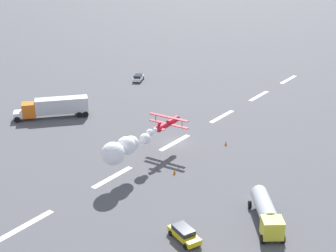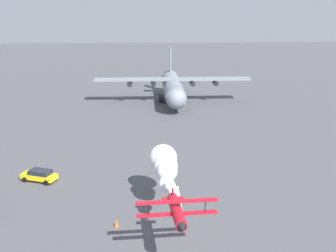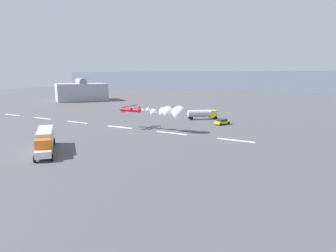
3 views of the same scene
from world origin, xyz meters
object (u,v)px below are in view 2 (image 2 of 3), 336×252
cargo_transport_plane (173,88)px  traffic_cone_far (116,223)px  airport_staff_sedan (40,175)px  stunt_biplane_red (166,168)px

cargo_transport_plane → traffic_cone_far: (-57.73, 9.07, -3.13)m
cargo_transport_plane → traffic_cone_far: cargo_transport_plane is taller
airport_staff_sedan → traffic_cone_far: bearing=-140.4°
traffic_cone_far → airport_staff_sedan: bearing=39.6°
stunt_biplane_red → traffic_cone_far: bearing=129.3°
stunt_biplane_red → traffic_cone_far: stunt_biplane_red is taller
cargo_transport_plane → traffic_cone_far: bearing=171.1°
cargo_transport_plane → airport_staff_sedan: (-45.06, 19.56, -2.69)m
cargo_transport_plane → traffic_cone_far: size_ratio=46.59×
stunt_biplane_red → airport_staff_sedan: bearing=61.7°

